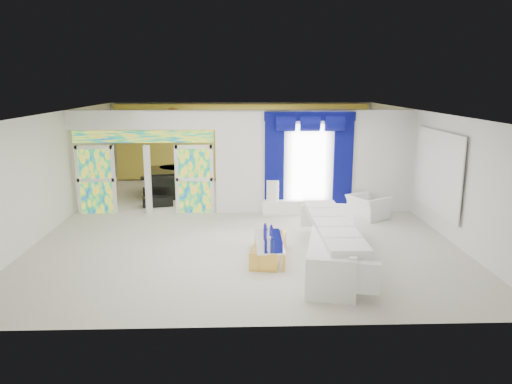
{
  "coord_description": "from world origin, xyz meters",
  "views": [
    {
      "loc": [
        -0.1,
        -13.08,
        3.78
      ],
      "look_at": [
        0.3,
        -1.2,
        1.1
      ],
      "focal_mm": 34.4,
      "sensor_mm": 36.0,
      "label": 1
    }
  ],
  "objects_px": {
    "white_sofa": "(333,244)",
    "grand_piano": "(165,182)",
    "coffee_table": "(269,249)",
    "console_table": "(283,207)",
    "armchair": "(368,207)"
  },
  "relations": [
    {
      "from": "white_sofa",
      "to": "coffee_table",
      "type": "bearing_deg",
      "value": 179.17
    },
    {
      "from": "console_table",
      "to": "armchair",
      "type": "relative_size",
      "value": 1.23
    },
    {
      "from": "white_sofa",
      "to": "grand_piano",
      "type": "distance_m",
      "value": 7.97
    },
    {
      "from": "coffee_table",
      "to": "armchair",
      "type": "relative_size",
      "value": 1.73
    },
    {
      "from": "coffee_table",
      "to": "console_table",
      "type": "relative_size",
      "value": 1.41
    },
    {
      "from": "armchair",
      "to": "white_sofa",
      "type": "bearing_deg",
      "value": 125.47
    },
    {
      "from": "console_table",
      "to": "grand_piano",
      "type": "distance_m",
      "value": 4.61
    },
    {
      "from": "coffee_table",
      "to": "grand_piano",
      "type": "relative_size",
      "value": 1.0
    },
    {
      "from": "console_table",
      "to": "grand_piano",
      "type": "bearing_deg",
      "value": 145.63
    },
    {
      "from": "grand_piano",
      "to": "console_table",
      "type": "bearing_deg",
      "value": -46.95
    },
    {
      "from": "white_sofa",
      "to": "grand_piano",
      "type": "relative_size",
      "value": 2.38
    },
    {
      "from": "armchair",
      "to": "coffee_table",
      "type": "bearing_deg",
      "value": 107.26
    },
    {
      "from": "grand_piano",
      "to": "white_sofa",
      "type": "bearing_deg",
      "value": -67.97
    },
    {
      "from": "white_sofa",
      "to": "armchair",
      "type": "relative_size",
      "value": 4.13
    },
    {
      "from": "white_sofa",
      "to": "grand_piano",
      "type": "xyz_separation_m",
      "value": [
        -4.53,
        6.56,
        0.05
      ]
    }
  ]
}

